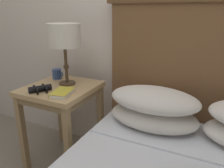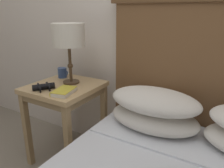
{
  "view_description": "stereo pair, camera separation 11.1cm",
  "coord_description": "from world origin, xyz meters",
  "px_view_note": "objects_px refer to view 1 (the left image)",
  "views": [
    {
      "loc": [
        0.52,
        -0.58,
        1.22
      ],
      "look_at": [
        -0.07,
        0.63,
        0.77
      ],
      "focal_mm": 35.0,
      "sensor_mm": 36.0,
      "label": 1
    },
    {
      "loc": [
        0.62,
        -0.53,
        1.22
      ],
      "look_at": [
        -0.07,
        0.63,
        0.77
      ],
      "focal_mm": 35.0,
      "sensor_mm": 36.0,
      "label": 2
    }
  ],
  "objects_px": {
    "coffee_mug": "(57,74)",
    "book_on_nightstand": "(62,93)",
    "nightstand": "(62,98)",
    "table_lamp": "(64,37)",
    "binoculars_pair": "(40,89)"
  },
  "relations": [
    {
      "from": "coffee_mug",
      "to": "book_on_nightstand",
      "type": "bearing_deg",
      "value": -46.28
    },
    {
      "from": "coffee_mug",
      "to": "nightstand",
      "type": "bearing_deg",
      "value": -44.04
    },
    {
      "from": "table_lamp",
      "to": "book_on_nightstand",
      "type": "distance_m",
      "value": 0.43
    },
    {
      "from": "nightstand",
      "to": "book_on_nightstand",
      "type": "distance_m",
      "value": 0.22
    },
    {
      "from": "binoculars_pair",
      "to": "coffee_mug",
      "type": "xyz_separation_m",
      "value": [
        -0.1,
        0.31,
        0.02
      ]
    },
    {
      "from": "nightstand",
      "to": "binoculars_pair",
      "type": "bearing_deg",
      "value": -109.66
    },
    {
      "from": "nightstand",
      "to": "coffee_mug",
      "type": "height_order",
      "value": "coffee_mug"
    },
    {
      "from": "book_on_nightstand",
      "to": "table_lamp",
      "type": "bearing_deg",
      "value": 118.31
    },
    {
      "from": "nightstand",
      "to": "coffee_mug",
      "type": "bearing_deg",
      "value": 135.96
    },
    {
      "from": "book_on_nightstand",
      "to": "nightstand",
      "type": "bearing_deg",
      "value": 131.25
    },
    {
      "from": "nightstand",
      "to": "coffee_mug",
      "type": "xyz_separation_m",
      "value": [
        -0.15,
        0.15,
        0.14
      ]
    },
    {
      "from": "table_lamp",
      "to": "book_on_nightstand",
      "type": "xyz_separation_m",
      "value": [
        0.11,
        -0.21,
        -0.35
      ]
    },
    {
      "from": "nightstand",
      "to": "coffee_mug",
      "type": "relative_size",
      "value": 6.48
    },
    {
      "from": "book_on_nightstand",
      "to": "coffee_mug",
      "type": "distance_m",
      "value": 0.4
    },
    {
      "from": "binoculars_pair",
      "to": "coffee_mug",
      "type": "height_order",
      "value": "coffee_mug"
    }
  ]
}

